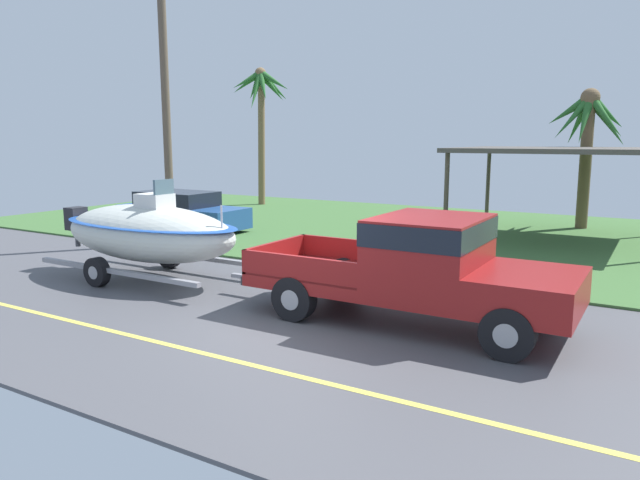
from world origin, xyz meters
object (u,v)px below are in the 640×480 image
at_px(boat_on_trailer, 148,232).
at_px(carport_awning, 560,152).
at_px(palm_tree_far_left, 262,98).
at_px(parked_sedan_near, 181,212).
at_px(palm_tree_near_left, 589,127).
at_px(pickup_truck_towing, 428,266).
at_px(utility_pole, 165,96).

xyz_separation_m(boat_on_trailer, carport_awning, (7.10, 10.22, 1.69)).
bearing_deg(palm_tree_far_left, boat_on_trailer, -63.69).
height_order(parked_sedan_near, palm_tree_near_left, palm_tree_near_left).
xyz_separation_m(pickup_truck_towing, palm_tree_far_left, (-13.47, 13.72, 4.05)).
relative_size(pickup_truck_towing, carport_awning, 0.97).
bearing_deg(palm_tree_near_left, boat_on_trailer, -119.82).
height_order(palm_tree_near_left, utility_pole, utility_pole).
distance_m(pickup_truck_towing, palm_tree_near_left, 13.44).
xyz_separation_m(palm_tree_far_left, utility_pole, (3.91, -10.14, -0.69)).
bearing_deg(carport_awning, palm_tree_far_left, 165.85).
height_order(palm_tree_far_left, utility_pole, utility_pole).
distance_m(carport_awning, utility_pole, 12.09).
distance_m(pickup_truck_towing, utility_pole, 10.75).
distance_m(pickup_truck_towing, parked_sedan_near, 12.48).
relative_size(boat_on_trailer, carport_awning, 0.99).
height_order(carport_awning, palm_tree_near_left, palm_tree_near_left).
bearing_deg(carport_awning, boat_on_trailer, -124.81).
distance_m(carport_awning, palm_tree_far_left, 14.51).
distance_m(pickup_truck_towing, palm_tree_far_left, 19.65).
height_order(boat_on_trailer, palm_tree_far_left, palm_tree_far_left).
bearing_deg(utility_pole, palm_tree_near_left, 42.61).
bearing_deg(parked_sedan_near, palm_tree_far_left, 106.22).
distance_m(parked_sedan_near, carport_awning, 12.59).
bearing_deg(boat_on_trailer, palm_tree_near_left, 60.18).
bearing_deg(pickup_truck_towing, parked_sedan_near, 153.10).
height_order(pickup_truck_towing, palm_tree_near_left, palm_tree_near_left).
xyz_separation_m(boat_on_trailer, parked_sedan_near, (-4.43, 5.64, -0.41)).
xyz_separation_m(boat_on_trailer, utility_pole, (-2.87, 3.58, 3.34)).
distance_m(carport_awning, palm_tree_near_left, 3.09).
height_order(pickup_truck_towing, utility_pole, utility_pole).
bearing_deg(boat_on_trailer, palm_tree_far_left, 116.31).
relative_size(palm_tree_near_left, utility_pole, 0.57).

